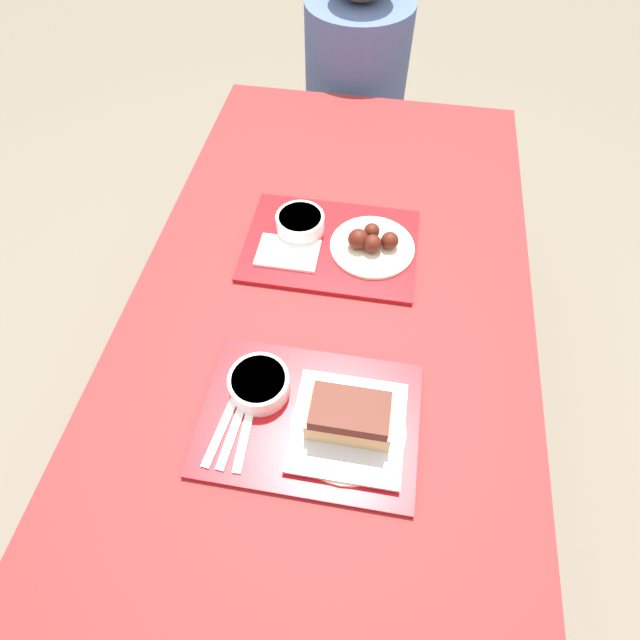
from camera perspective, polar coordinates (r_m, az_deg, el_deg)
ground_plane at (r=1.75m, az=0.41°, el=-14.58°), size 12.00×12.00×0.00m
picnic_table at (r=1.15m, az=0.61°, el=-2.96°), size 0.89×1.78×0.75m
picnic_bench_far at (r=2.12m, az=5.60°, el=18.78°), size 0.85×0.28×0.47m
tray_near at (r=0.96m, az=-1.19°, el=-11.22°), size 0.41×0.30×0.01m
tray_far at (r=1.22m, az=1.25°, el=8.54°), size 0.41×0.30×0.01m
bowl_coleslaw_near at (r=0.97m, az=-6.96°, el=-7.21°), size 0.12×0.12×0.05m
brisket_sandwich_plate at (r=0.92m, az=3.30°, el=-11.52°), size 0.22×0.22×0.10m
plastic_fork_near at (r=0.96m, az=-9.69°, el=-11.90°), size 0.03×0.17×0.00m
plastic_knife_near at (r=0.96m, az=-8.40°, el=-12.14°), size 0.02×0.17×0.00m
plastic_spoon_near at (r=0.97m, az=-10.97°, el=-11.65°), size 0.04×0.17×0.00m
condiment_packet at (r=0.98m, az=-0.47°, el=-7.52°), size 0.04×0.03×0.01m
bowl_coleslaw_far at (r=1.23m, az=-2.28°, el=11.06°), size 0.12×0.12×0.05m
wings_plate_far at (r=1.20m, az=5.92°, el=8.75°), size 0.20×0.20×0.06m
napkin_far at (r=1.19m, az=-3.68°, el=7.68°), size 0.14×0.10×0.01m
person_seated_across at (r=1.94m, az=4.23°, el=27.41°), size 0.36×0.36×0.67m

